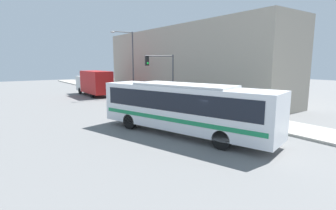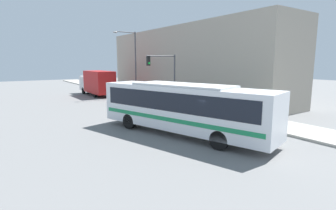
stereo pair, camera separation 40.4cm
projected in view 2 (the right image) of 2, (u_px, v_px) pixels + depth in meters
ground_plane at (204, 138)px, 15.35m from camera, size 120.00×120.00×0.00m
sidewalk at (138, 95)px, 35.07m from camera, size 3.36×70.00×0.16m
building_facade at (186, 63)px, 33.45m from camera, size 6.00×29.29×8.59m
city_bus at (182, 106)px, 15.91m from camera, size 5.59×11.77×3.14m
delivery_truck at (97, 82)px, 34.98m from camera, size 2.34×8.14×3.28m
fire_hydrant at (204, 108)px, 22.70m from camera, size 0.20×0.28×0.66m
traffic_light_pole at (165, 71)px, 25.40m from camera, size 3.28×0.35×4.99m
parking_meter at (183, 98)px, 25.05m from camera, size 0.14×0.14×1.22m
street_lamp at (133, 58)px, 32.64m from camera, size 2.99×0.28×7.96m
pedestrian_near_corner at (200, 99)px, 24.01m from camera, size 0.34×0.34×1.76m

